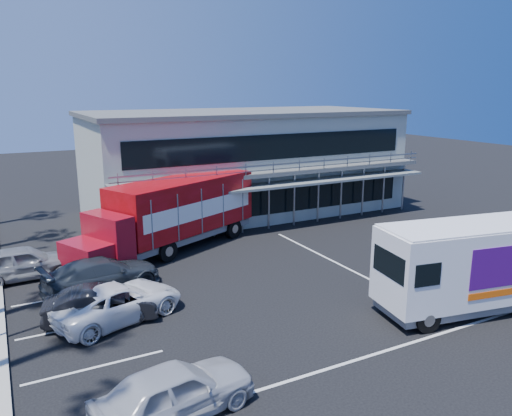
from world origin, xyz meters
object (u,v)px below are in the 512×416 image
white_van (469,265)px  parked_car_a (174,391)px  parked_car_b (101,305)px  red_truck (173,212)px

white_van → parked_car_a: white_van is taller
white_van → parked_car_b: bearing=166.4°
white_van → red_truck: bearing=131.1°
parked_car_a → red_truck: bearing=-29.4°
red_truck → white_van: (7.94, -13.16, -0.22)m
white_van → parked_car_a: 12.81m
white_van → parked_car_a: size_ratio=1.69×
red_truck → white_van: size_ratio=1.50×
red_truck → white_van: red_truck is taller
parked_car_a → parked_car_b: bearing=-5.3°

